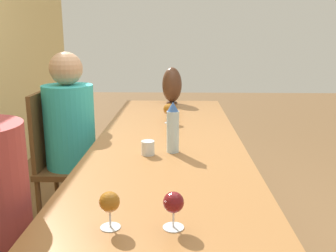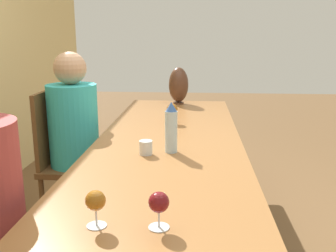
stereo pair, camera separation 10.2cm
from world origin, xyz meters
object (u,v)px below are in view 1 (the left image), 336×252
person_far (72,136)px  water_bottle (173,128)px  vase (172,85)px  wine_glass_3 (169,110)px  water_tumbler (148,148)px  wine_glass_1 (110,203)px  wine_glass_0 (173,203)px  chair_far (61,158)px

person_far → water_bottle: bearing=-127.9°
water_bottle → vase: vase is taller
vase → wine_glass_3: size_ratio=2.35×
water_tumbler → person_far: (0.62, 0.59, -0.11)m
water_bottle → wine_glass_1: bearing=166.9°
vase → person_far: (-0.93, 0.69, -0.24)m
vase → wine_glass_1: vase is taller
wine_glass_0 → chair_far: size_ratio=0.13×
person_far → vase: bearing=-36.7°
vase → person_far: size_ratio=0.27×
water_tumbler → person_far: person_far is taller
chair_far → person_far: person_far is taller
vase → wine_glass_1: bearing=176.0°
wine_glass_0 → person_far: person_far is taller
water_tumbler → wine_glass_1: 0.79m
chair_far → water_bottle: bearing=-124.7°
wine_glass_3 → chair_far: size_ratio=0.14×
water_bottle → chair_far: bearing=55.3°
water_bottle → water_tumbler: bearing=112.0°
water_bottle → water_tumbler: (-0.05, 0.13, -0.10)m
wine_glass_1 → water_bottle: bearing=-13.1°
person_far → water_tumbler: bearing=-136.3°
wine_glass_3 → chair_far: 0.85m
water_bottle → wine_glass_0: bearing=-178.9°
water_tumbler → vase: bearing=-3.8°
wine_glass_0 → chair_far: bearing=30.7°
water_bottle → vase: 1.49m
water_bottle → wine_glass_3: size_ratio=1.95×
vase → chair_far: bearing=139.9°
wine_glass_3 → water_tumbler: bearing=172.9°
wine_glass_0 → wine_glass_1: (-0.00, 0.21, 0.00)m
vase → wine_glass_3: vase is taller
water_bottle → wine_glass_3: 0.70m
wine_glass_0 → chair_far: 1.65m
wine_glass_3 → person_far: (-0.13, 0.68, -0.17)m
wine_glass_1 → wine_glass_3: 1.54m
wine_glass_0 → wine_glass_1: 0.21m
wine_glass_3 → chair_far: (-0.13, 0.77, -0.33)m
water_bottle → chair_far: size_ratio=0.28×
water_bottle → wine_glass_0: (-0.83, -0.02, -0.05)m
person_far → wine_glass_3: bearing=-79.1°
water_tumbler → chair_far: size_ratio=0.08×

